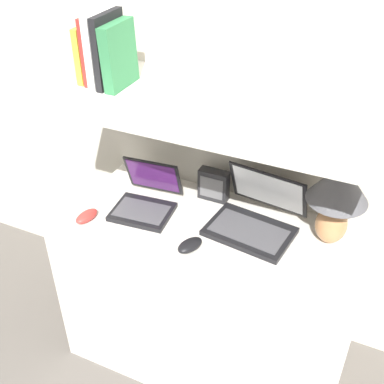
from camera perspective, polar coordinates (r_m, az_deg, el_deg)
name	(u,v)px	position (r m, az deg, el deg)	size (l,w,h in m)	color
wall_back	(250,84)	(1.93, 6.86, 12.54)	(6.00, 0.05, 2.40)	beige
desk	(210,296)	(2.14, 2.11, -12.24)	(1.17, 0.58, 0.72)	silver
back_riser	(237,212)	(2.20, 5.40, -2.42)	(1.17, 0.04, 1.20)	beige
shelf	(223,109)	(1.68, 3.67, 9.78)	(1.17, 0.52, 0.03)	silver
table_lamp	(338,192)	(1.80, 16.92, -0.01)	(0.22, 0.22, 0.34)	#B27A4C
laptop_large	(256,218)	(1.91, 7.55, -3.02)	(0.36, 0.34, 0.22)	black
laptop_small	(146,200)	(2.00, -5.47, -0.90)	(0.26, 0.28, 0.20)	black
computer_mouse	(190,245)	(1.81, -0.25, -6.31)	(0.10, 0.13, 0.04)	black
second_mouse	(87,216)	(1.99, -12.39, -2.80)	(0.07, 0.12, 0.04)	red
router_box	(214,185)	(2.03, 2.58, 0.84)	(0.13, 0.05, 0.14)	black
book_yellow	(87,54)	(1.88, -12.35, 15.74)	(0.03, 0.13, 0.20)	gold
book_red	(94,49)	(1.85, -11.56, 16.23)	(0.02, 0.14, 0.25)	#A82823
book_white	(102,49)	(1.83, -10.68, 16.34)	(0.03, 0.18, 0.26)	silver
book_black	(109,50)	(1.81, -9.79, 16.27)	(0.03, 0.18, 0.26)	black
book_green	(119,55)	(1.80, -8.65, 15.71)	(0.05, 0.18, 0.23)	#2D7042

